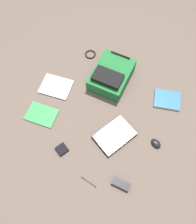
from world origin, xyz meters
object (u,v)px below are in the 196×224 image
cable_coil (90,54)px  laptop (114,135)px  earbud_pouch (62,149)px  pen_black (88,182)px  book_blue (42,115)px  computer_mouse (156,143)px  backpack (111,75)px  book_red (56,87)px  power_brick (121,184)px  book_comic (167,100)px

cable_coil → laptop: bearing=-128.5°
earbud_pouch → pen_black: bearing=-101.7°
book_blue → computer_mouse: bearing=-67.8°
computer_mouse → pen_black: computer_mouse is taller
laptop → pen_black: bearing=-171.8°
computer_mouse → cable_coil: (0.40, 1.00, -0.01)m
backpack → book_red: size_ratio=1.44×
book_red → computer_mouse: 1.02m
laptop → cable_coil: (0.55, 0.69, -0.01)m
laptop → pen_black: laptop is taller
earbud_pouch → laptop: bearing=-37.2°
backpack → power_brick: (-0.72, -0.63, -0.06)m
book_blue → book_red: book_red is taller
book_comic → power_brick: 0.86m
laptop → cable_coil: bearing=51.5°
book_red → earbud_pouch: earbud_pouch is taller
book_comic → cable_coil: 0.87m
backpack → computer_mouse: (-0.29, -0.67, -0.05)m
pen_black → book_red: bearing=57.8°
power_brick → book_blue: bearing=86.2°
cable_coil → power_brick: size_ratio=0.78×
book_red → pen_black: book_red is taller
book_red → book_comic: 1.02m
cable_coil → earbud_pouch: 1.00m
backpack → cable_coil: (0.11, 0.34, -0.07)m
book_blue → pen_black: bearing=-106.1°
power_brick → cable_coil: bearing=49.0°
backpack → book_comic: size_ratio=1.64×
backpack → computer_mouse: size_ratio=5.27×
book_red → power_brick: size_ratio=2.40×
book_blue → backpack: bearing=-21.6°
power_brick → backpack: bearing=40.8°
power_brick → pen_black: (-0.14, 0.21, -0.01)m
book_blue → computer_mouse: 1.00m
laptop → computer_mouse: (0.15, -0.31, 0.00)m
cable_coil → power_brick: 1.28m
earbud_pouch → power_brick: bearing=-82.7°
book_comic → pen_black: 1.00m
power_brick → book_red: bearing=70.5°
power_brick → pen_black: bearing=123.6°
book_blue → computer_mouse: size_ratio=3.37×
laptop → power_brick: laptop is taller
book_red → pen_black: (-0.49, -0.77, -0.00)m
book_red → computer_mouse: bearing=-84.9°
backpack → computer_mouse: 0.73m
book_blue → book_comic: 1.12m
laptop → computer_mouse: size_ratio=4.01×
book_red → earbud_pouch: (-0.42, -0.44, 0.00)m
pen_black → book_blue: bearing=73.9°
book_blue → book_comic: book_comic is taller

